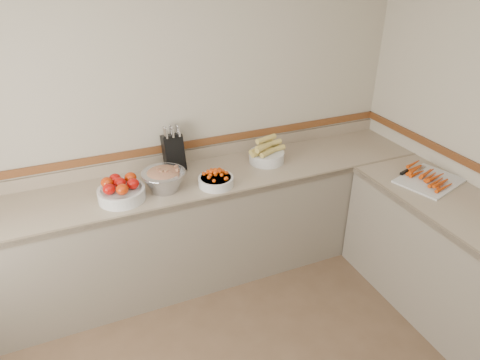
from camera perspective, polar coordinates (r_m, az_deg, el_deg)
name	(u,v)px	position (r m, az deg, el deg)	size (l,w,h in m)	color
back_wall	(166,118)	(3.41, -9.85, 8.16)	(4.00, 4.00, 0.00)	#B1A792
counter_back	(185,229)	(3.52, -7.39, -6.54)	(4.00, 0.65, 1.08)	gray
knife_block	(173,152)	(3.41, -8.87, 3.77)	(0.16, 0.19, 0.37)	black
tomato_bowl	(121,191)	(3.11, -15.57, -1.38)	(0.33, 0.33, 0.16)	silver
cherry_tomato_bowl	(216,179)	(3.18, -3.25, 0.08)	(0.26, 0.26, 0.14)	silver
corn_bowl	(267,154)	(3.53, 3.56, 3.52)	(0.32, 0.29, 0.21)	silver
rhubarb_bowl	(164,179)	(3.14, -10.10, 0.16)	(0.32, 0.32, 0.18)	#B2B2BA
cutting_board	(428,178)	(3.56, 23.80, 0.22)	(0.55, 0.49, 0.07)	beige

